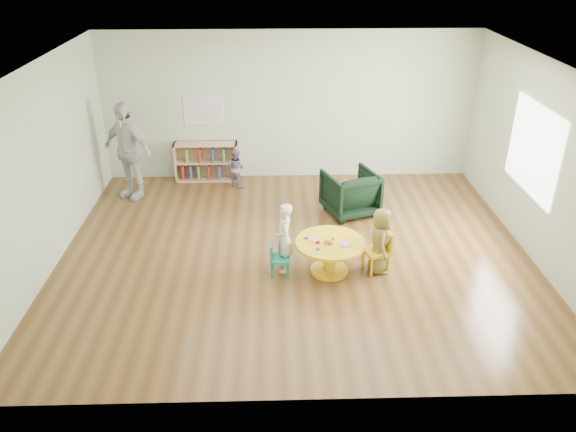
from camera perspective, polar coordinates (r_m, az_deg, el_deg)
The scene contains 11 objects.
room at distance 7.73m, azimuth 0.91°, elevation 8.48°, with size 7.10×7.00×2.80m.
activity_table at distance 7.90m, azimuth 4.28°, elevation -3.57°, with size 0.98×0.98×0.53m.
kid_chair_left at distance 7.86m, azimuth -1.09°, elevation -4.25°, with size 0.29×0.29×0.50m.
kid_chair_right at distance 8.03m, azimuth 9.26°, elevation -3.35°, with size 0.42×0.42×0.62m.
bookshelf at distance 11.00m, azimuth -8.34°, elevation 5.49°, with size 1.20×0.30×0.75m.
alphabet_poster at distance 10.80m, azimuth -8.55°, elevation 10.59°, with size 0.74×0.01×0.54m.
armchair at distance 9.59m, azimuth 6.34°, elevation 2.37°, with size 0.81×0.83×0.76m, color black.
child_left at distance 7.83m, azimuth -0.41°, elevation -2.26°, with size 0.38×0.25×1.03m, color white.
child_right at distance 7.94m, azimuth 9.35°, elevation -2.51°, with size 0.47×0.31×0.97m, color gold.
toddler at distance 10.63m, azimuth -5.28°, elevation 4.90°, with size 0.36×0.28×0.73m, color #191A40.
adult_caretaker at distance 10.38m, azimuth -15.99°, elevation 6.42°, with size 1.03×0.43×1.76m, color silver.
Camera 1 is at (-0.32, -7.32, 4.34)m, focal length 35.00 mm.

